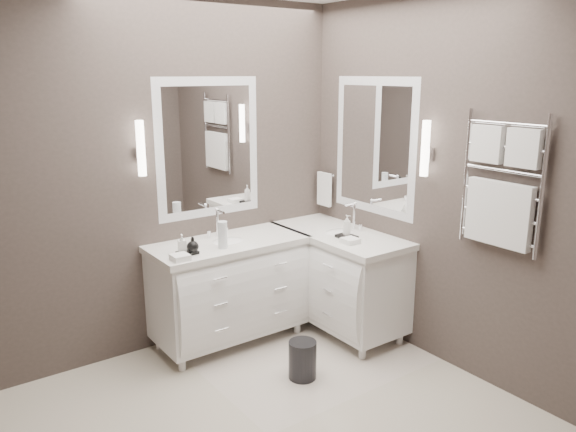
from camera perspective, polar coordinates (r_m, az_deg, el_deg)
wall_back at (r=4.36m, az=-13.31°, el=3.68°), size 3.20×0.01×2.70m
wall_front at (r=2.05m, az=22.20°, el=-9.15°), size 3.20×0.01×2.70m
wall_right at (r=4.14m, az=16.59°, el=2.92°), size 0.01×3.00×2.70m
vanity_back at (r=4.54m, az=-6.02°, el=-6.93°), size 1.24×0.59×0.97m
vanity_right at (r=4.77m, az=5.16°, el=-5.85°), size 0.59×1.24×0.97m
mirror_back at (r=4.50m, az=-8.06°, el=6.84°), size 0.90×0.02×1.10m
mirror_right at (r=4.62m, az=8.76°, el=7.00°), size 0.02×0.90×1.10m
sconce_back at (r=4.20m, az=-14.71°, el=6.56°), size 0.06×0.06×0.40m
sconce_right at (r=4.18m, az=13.77°, el=6.58°), size 0.06×0.06×0.40m
towel_bar_corner at (r=5.07m, az=3.71°, el=2.81°), size 0.03×0.22×0.30m
towel_ladder at (r=3.86m, az=20.81°, el=2.43°), size 0.06×0.58×0.90m
waste_bin at (r=4.14m, az=1.48°, el=-14.39°), size 0.22×0.22×0.28m
amenity_tray_back at (r=4.14m, az=-10.18°, el=-3.69°), size 0.15×0.11×0.02m
amenity_tray_right at (r=4.49m, az=5.98°, el=-2.10°), size 0.12×0.16×0.02m
water_bottle at (r=4.22m, az=-6.66°, el=-1.91°), size 0.09×0.09×0.21m
soap_bottle_a at (r=4.13m, az=-10.72°, el=-2.71°), size 0.07×0.07×0.13m
soap_bottle_b at (r=4.11m, az=-9.66°, el=-2.85°), size 0.09×0.09×0.11m
soap_bottle_c at (r=4.47m, az=6.01°, el=-0.94°), size 0.08×0.08×0.17m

